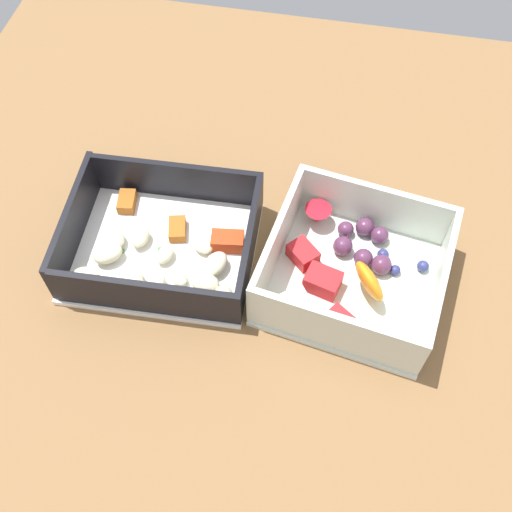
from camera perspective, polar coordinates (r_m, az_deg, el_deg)
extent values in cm
cube|color=brown|center=(61.46, 0.44, -1.77)|extent=(80.00, 80.00, 2.00)
cube|color=white|center=(62.17, -8.51, 0.53)|extent=(18.61, 15.17, 0.60)
cube|color=black|center=(62.58, -16.54, 2.85)|extent=(1.25, 14.38, 4.78)
cube|color=black|center=(58.55, -0.59, 0.95)|extent=(1.25, 14.38, 4.78)
cube|color=black|center=(63.94, -7.41, 6.96)|extent=(16.79, 1.36, 4.78)
cube|color=black|center=(56.57, -10.41, -3.72)|extent=(16.79, 1.36, 4.78)
ellipsoid|color=beige|center=(61.39, -13.52, 0.20)|extent=(3.52, 3.35, 1.44)
ellipsoid|color=beige|center=(58.24, -4.70, -2.49)|extent=(2.75, 1.97, 1.35)
ellipsoid|color=beige|center=(60.73, -4.95, 0.97)|extent=(2.70, 2.42, 1.11)
ellipsoid|color=beige|center=(59.19, -3.74, -0.73)|extent=(2.83, 3.38, 1.44)
ellipsoid|color=beige|center=(58.85, -9.27, -2.62)|extent=(2.37, 2.78, 1.18)
ellipsoid|color=beige|center=(60.58, -8.41, 0.13)|extent=(2.09, 2.53, 1.09)
ellipsoid|color=beige|center=(62.04, -10.62, 1.73)|extent=(1.88, 2.57, 1.23)
ellipsoid|color=beige|center=(62.70, -12.74, 1.99)|extent=(2.87, 3.07, 1.26)
ellipsoid|color=beige|center=(59.03, -7.11, -2.04)|extent=(2.39, 2.49, 1.02)
ellipsoid|color=beige|center=(59.39, -11.33, -2.05)|extent=(3.22, 3.45, 1.41)
ellipsoid|color=beige|center=(57.34, -3.03, -3.88)|extent=(2.43, 3.02, 1.33)
ellipsoid|color=beige|center=(60.59, -15.46, -1.79)|extent=(3.08, 2.43, 1.38)
cube|color=#AD5B1E|center=(62.43, -7.26, 2.48)|extent=(2.23, 2.97, 1.08)
cube|color=red|center=(60.85, -2.63, 1.38)|extent=(3.42, 2.32, 1.57)
cube|color=#AD5B1E|center=(65.36, -11.82, 4.94)|extent=(2.02, 2.79, 1.13)
cube|color=#387A33|center=(59.47, -9.16, -2.97)|extent=(0.60, 0.40, 0.20)
cube|color=#387A33|center=(61.66, -8.83, 0.41)|extent=(0.60, 0.40, 0.20)
cube|color=#387A33|center=(62.43, -12.33, 0.50)|extent=(0.60, 0.40, 0.20)
cube|color=silver|center=(60.29, 8.78, -2.31)|extent=(18.07, 17.41, 0.60)
cube|color=silver|center=(58.44, 1.97, 1.41)|extent=(2.95, 15.02, 5.55)
cube|color=silver|center=(57.97, 16.44, -2.91)|extent=(2.95, 15.02, 5.55)
cube|color=silver|center=(61.98, 10.89, 4.59)|extent=(14.62, 2.89, 5.55)
cube|color=silver|center=(54.06, 7.19, -6.87)|extent=(14.62, 2.89, 5.55)
ellipsoid|color=orange|center=(57.49, 10.41, -2.30)|extent=(4.66, 5.00, 4.43)
cube|color=red|center=(58.44, 6.17, -2.33)|extent=(3.75, 3.17, 1.94)
cube|color=#F4EACC|center=(56.95, 3.90, -4.72)|extent=(3.64, 3.81, 1.83)
cube|color=red|center=(60.05, 4.35, 0.19)|extent=(3.49, 3.46, 1.69)
cube|color=red|center=(56.84, 7.73, -5.96)|extent=(3.16, 3.00, 1.52)
sphere|color=#562D4C|center=(60.42, 9.87, -0.19)|extent=(1.84, 1.84, 1.84)
sphere|color=#562D4C|center=(62.23, 8.27, 2.46)|extent=(1.62, 1.62, 1.62)
sphere|color=#562D4C|center=(62.28, 11.34, 1.89)|extent=(1.79, 1.79, 1.79)
sphere|color=#562D4C|center=(60.83, 8.02, 0.92)|extent=(1.94, 1.94, 1.94)
sphere|color=#562D4C|center=(60.25, 11.49, -0.80)|extent=(1.98, 1.98, 1.98)
sphere|color=#562D4C|center=(62.56, 10.00, 2.68)|extent=(1.86, 1.86, 1.86)
cone|color=red|center=(62.57, 5.69, 3.73)|extent=(2.66, 2.66, 2.13)
sphere|color=navy|center=(61.57, 15.14, -0.91)|extent=(1.16, 1.16, 1.16)
sphere|color=navy|center=(61.42, 11.63, 0.13)|extent=(1.15, 1.15, 1.15)
sphere|color=navy|center=(60.77, 12.72, -1.28)|extent=(1.03, 1.03, 1.03)
cube|color=#51197A|center=(66.53, 7.02, 6.46)|extent=(7.26, 3.34, 1.20)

